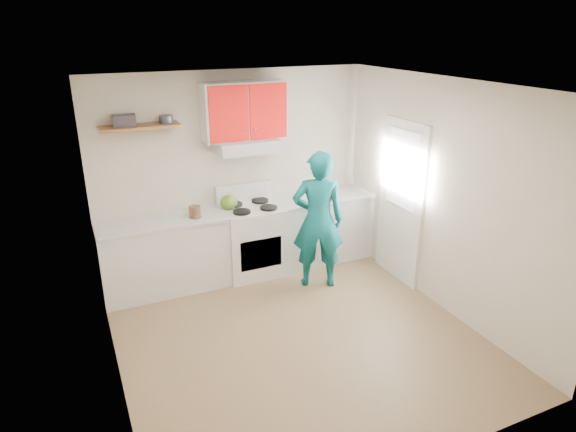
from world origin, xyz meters
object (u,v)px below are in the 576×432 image
tin (166,119)px  crock (195,213)px  kettle (229,202)px  person (318,220)px  stove (252,240)px

tin → crock: size_ratio=0.92×
tin → kettle: 1.27m
tin → person: bearing=-27.3°
stove → crock: size_ratio=5.51×
kettle → crock: (-0.47, -0.12, -0.03)m
stove → tin: tin is taller
kettle → crock: size_ratio=1.30×
person → crock: bearing=0.0°
crock → person: bearing=-22.9°
stove → kettle: kettle is taller
kettle → person: (0.90, -0.70, -0.14)m
person → tin: bearing=-4.4°
stove → crock: (-0.75, -0.07, 0.52)m
crock → person: 1.49m
crock → person: person is taller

